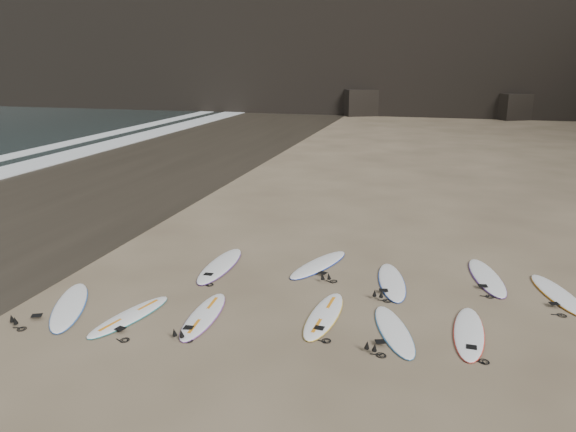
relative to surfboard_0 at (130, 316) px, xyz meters
The scene contains 13 objects.
ground 4.33m from the surfboard_0, 11.85° to the left, with size 240.00×240.00×0.00m, color #897559.
wet_sand 13.98m from the surfboard_0, 128.84° to the left, with size 12.00×200.00×0.01m, color #383026.
surfboard_0 is the anchor object (origin of this frame).
surfboard_1 1.60m from the surfboard_0, 15.86° to the left, with size 0.58×2.40×0.09m, color white.
surfboard_2 4.20m from the surfboard_0, 15.70° to the left, with size 0.59×2.46×0.09m, color white.
surfboard_3 5.63m from the surfboard_0, ahead, with size 0.56×2.34×0.08m, color white.
surfboard_4 7.14m from the surfboard_0, ahead, with size 0.59×2.44×0.09m, color white.
surfboard_5 3.45m from the surfboard_0, 77.46° to the left, with size 0.67×2.77×0.10m, color white.
surfboard_6 5.28m from the surfboard_0, 51.50° to the left, with size 0.62×2.58×0.09m, color white.
surfboard_7 6.31m from the surfboard_0, 32.96° to the left, with size 0.60×2.52×0.09m, color white.
surfboard_8 8.76m from the surfboard_0, 29.83° to the left, with size 0.63×2.63×0.09m, color white.
surfboard_9 9.86m from the surfboard_0, 21.76° to the left, with size 0.60×2.52×0.09m, color white.
surfboard_11 1.57m from the surfboard_0, behind, with size 0.64×2.67×0.10m, color white.
Camera 1 is at (1.96, -10.68, 5.41)m, focal length 35.00 mm.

